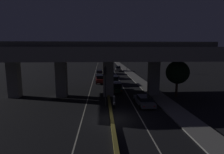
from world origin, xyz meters
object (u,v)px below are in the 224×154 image
at_px(car_dark_red_lead_oncoming, 100,79).
at_px(motorcycle_white_filtering_near, 114,102).
at_px(traffic_light_left_of_median, 105,79).
at_px(car_grey_lead, 144,100).
at_px(car_grey_second_oncoming, 100,73).
at_px(motorcycle_black_filtering_mid, 112,91).
at_px(motorcycle_red_filtering_far, 111,84).
at_px(car_dark_green_second, 117,87).
at_px(pedestrian_on_sidewalk, 155,86).
at_px(car_dark_blue_third, 114,80).
at_px(car_grey_sixth, 118,69).
at_px(car_silver_fourth, 112,75).
at_px(street_lamp, 126,57).
at_px(car_silver_fifth, 111,71).

distance_m(car_dark_red_lead_oncoming, motorcycle_white_filtering_near, 16.87).
distance_m(traffic_light_left_of_median, car_grey_lead, 5.98).
relative_size(car_dark_red_lead_oncoming, motorcycle_white_filtering_near, 2.42).
distance_m(car_dark_red_lead_oncoming, car_grey_second_oncoming, 9.93).
relative_size(motorcycle_black_filtering_mid, motorcycle_red_filtering_far, 1.01).
height_order(traffic_light_left_of_median, car_grey_lead, traffic_light_left_of_median).
relative_size(car_dark_green_second, motorcycle_black_filtering_mid, 2.41).
bearing_deg(motorcycle_red_filtering_far, pedestrian_on_sidewalk, -119.53).
bearing_deg(car_grey_lead, car_dark_blue_third, 9.34).
relative_size(car_grey_sixth, motorcycle_black_filtering_mid, 2.13).
bearing_deg(pedestrian_on_sidewalk, motorcycle_red_filtering_far, 149.54).
bearing_deg(pedestrian_on_sidewalk, motorcycle_white_filtering_near, -134.98).
bearing_deg(car_dark_red_lead_oncoming, traffic_light_left_of_median, 0.56).
height_order(car_grey_sixth, motorcycle_white_filtering_near, car_grey_sixth).
bearing_deg(car_grey_sixth, car_dark_red_lead_oncoming, 165.86).
bearing_deg(car_dark_blue_third, traffic_light_left_of_median, 170.25).
bearing_deg(motorcycle_black_filtering_mid, car_grey_lead, -150.89).
relative_size(car_silver_fourth, car_grey_sixth, 1.01).
distance_m(traffic_light_left_of_median, car_grey_sixth, 38.50).
bearing_deg(motorcycle_red_filtering_far, motorcycle_white_filtering_near, 179.61).
distance_m(street_lamp, car_grey_lead, 35.45).
distance_m(street_lamp, car_dark_blue_third, 21.65).
xyz_separation_m(traffic_light_left_of_median, car_grey_sixth, (5.25, 38.04, -2.75)).
height_order(car_dark_green_second, car_grey_sixth, car_grey_sixth).
xyz_separation_m(car_grey_lead, motorcycle_black_filtering_mid, (-3.88, 6.19, -0.09)).
bearing_deg(car_silver_fifth, car_grey_lead, -172.95).
height_order(car_grey_sixth, car_grey_second_oncoming, car_grey_sixth).
height_order(street_lamp, car_grey_lead, street_lamp).
xyz_separation_m(car_dark_green_second, pedestrian_on_sidewalk, (6.83, -0.70, 0.11)).
height_order(traffic_light_left_of_median, car_silver_fourth, traffic_light_left_of_median).
height_order(car_silver_fifth, motorcycle_red_filtering_far, car_silver_fifth).
bearing_deg(car_dark_green_second, car_grey_second_oncoming, 10.40).
height_order(car_grey_sixth, pedestrian_on_sidewalk, pedestrian_on_sidewalk).
bearing_deg(car_dark_red_lead_oncoming, car_silver_fourth, 150.75).
height_order(traffic_light_left_of_median, pedestrian_on_sidewalk, traffic_light_left_of_median).
bearing_deg(motorcycle_black_filtering_mid, car_silver_fourth, -5.61).
distance_m(car_silver_fifth, pedestrian_on_sidewalk, 24.23).
bearing_deg(car_dark_green_second, motorcycle_white_filtering_near, 172.82).
height_order(car_dark_green_second, car_dark_blue_third, car_dark_blue_third).
bearing_deg(street_lamp, car_silver_fourth, -113.58).
bearing_deg(motorcycle_white_filtering_near, car_silver_fourth, -1.13).
bearing_deg(car_silver_fourth, car_silver_fifth, -2.71).
bearing_deg(car_grey_sixth, car_dark_blue_third, 174.30).
bearing_deg(street_lamp, car_silver_fifth, -141.07).
xyz_separation_m(car_silver_fourth, pedestrian_on_sidewalk, (6.99, -14.82, 0.13)).
xyz_separation_m(street_lamp, car_grey_lead, (-2.39, -35.09, -4.46)).
distance_m(car_dark_red_lead_oncoming, pedestrian_on_sidewalk, 13.32).
height_order(street_lamp, car_dark_red_lead_oncoming, street_lamp).
bearing_deg(car_silver_fifth, car_silver_fourth, 179.32).
bearing_deg(motorcycle_red_filtering_far, street_lamp, -14.12).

